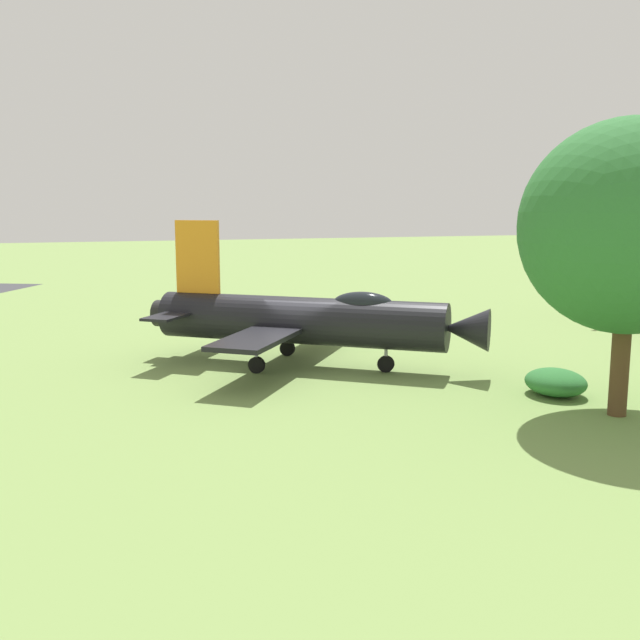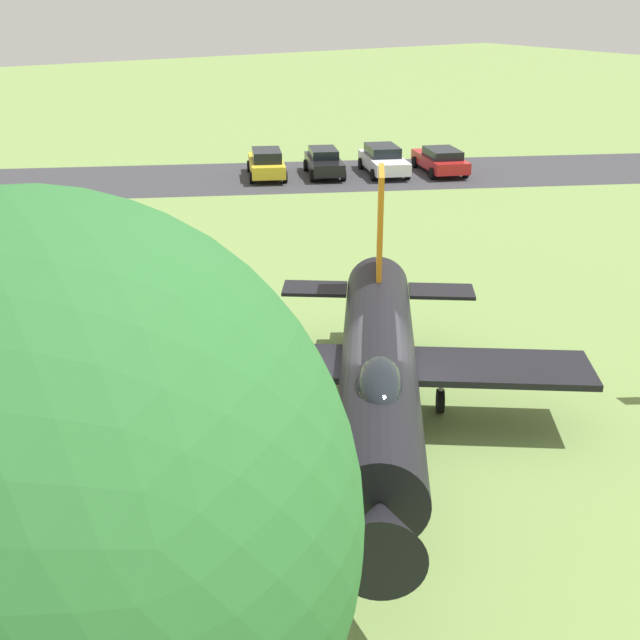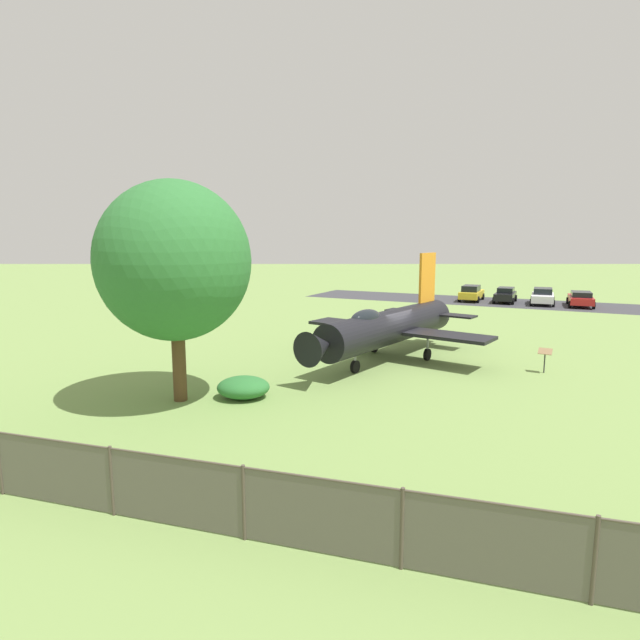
# 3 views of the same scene
# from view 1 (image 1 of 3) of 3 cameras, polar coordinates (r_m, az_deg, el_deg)

# --- Properties ---
(ground_plane) EXTENTS (200.00, 200.00, 0.00)m
(ground_plane) POSITION_cam_1_polar(r_m,az_deg,el_deg) (26.67, -1.61, -3.69)
(ground_plane) COLOR #75934C
(display_jet) EXTENTS (11.63, 9.92, 5.38)m
(display_jet) POSITION_cam_1_polar(r_m,az_deg,el_deg) (26.21, -0.88, 0.03)
(display_jet) COLOR black
(display_jet) RESTS_ON ground_plane
(shade_tree) EXTENTS (6.15, 5.64, 8.31)m
(shade_tree) POSITION_cam_1_polar(r_m,az_deg,el_deg) (21.44, 23.52, 6.82)
(shade_tree) COLOR brown
(shade_tree) RESTS_ON ground_plane
(palm_tree) EXTENTS (4.48, 4.35, 7.32)m
(palm_tree) POSITION_cam_1_polar(r_m,az_deg,el_deg) (41.02, 21.95, 5.45)
(palm_tree) COLOR brown
(palm_tree) RESTS_ON ground_plane
(shrub_near_fence) EXTENTS (1.81, 2.06, 0.84)m
(shrub_near_fence) POSITION_cam_1_polar(r_m,az_deg,el_deg) (23.71, 18.33, -4.74)
(shrub_near_fence) COLOR #2D7033
(shrub_near_fence) RESTS_ON ground_plane
(info_plaque) EXTENTS (0.64, 0.72, 1.14)m
(info_plaque) POSITION_cam_1_polar(r_m,az_deg,el_deg) (33.67, -0.89, 0.48)
(info_plaque) COLOR #333333
(info_plaque) RESTS_ON ground_plane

